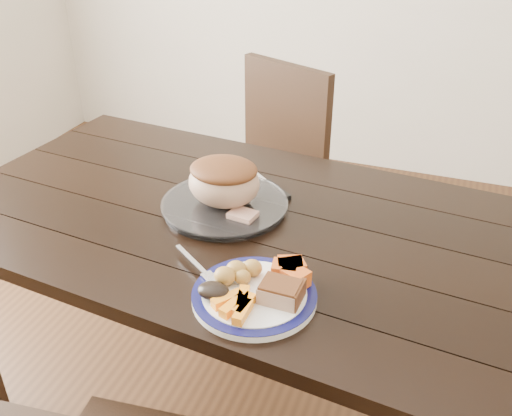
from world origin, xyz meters
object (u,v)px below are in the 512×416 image
(chair_far, at_px, (267,169))
(carving_knife, at_px, (270,185))
(dinner_plate, at_px, (254,296))
(roast_joint, at_px, (224,183))
(dining_table, at_px, (232,244))
(pork_slice, at_px, (280,293))
(fork, at_px, (199,267))
(serving_platter, at_px, (225,206))

(chair_far, height_order, carving_knife, chair_far)
(dinner_plate, distance_m, roast_joint, 0.41)
(chair_far, bearing_deg, dining_table, 124.86)
(pork_slice, distance_m, carving_knife, 0.55)
(dinner_plate, relative_size, carving_knife, 1.05)
(fork, relative_size, carving_knife, 0.60)
(serving_platter, distance_m, carving_knife, 0.18)
(dinner_plate, distance_m, carving_knife, 0.52)
(chair_far, relative_size, carving_knife, 3.59)
(dining_table, xyz_separation_m, chair_far, (-0.15, 0.73, -0.13))
(roast_joint, bearing_deg, dinner_plate, -57.76)
(chair_far, height_order, fork, chair_far)
(dining_table, height_order, carving_knife, carving_knife)
(serving_platter, bearing_deg, dinner_plate, -57.76)
(dinner_plate, bearing_deg, chair_far, 107.84)
(dining_table, height_order, dinner_plate, dinner_plate)
(dinner_plate, height_order, carving_knife, dinner_plate)
(dining_table, distance_m, chair_far, 0.76)
(serving_platter, distance_m, fork, 0.30)
(pork_slice, relative_size, fork, 0.54)
(pork_slice, bearing_deg, serving_platter, 128.60)
(fork, bearing_deg, chair_far, 135.62)
(serving_platter, bearing_deg, chair_far, 99.87)
(chair_far, xyz_separation_m, dinner_plate, (0.34, -1.04, 0.23))
(dinner_plate, bearing_deg, fork, 164.78)
(chair_far, distance_m, serving_platter, 0.75)
(pork_slice, xyz_separation_m, carving_knife, (-0.20, 0.51, -0.03))
(fork, bearing_deg, serving_platter, 136.83)
(roast_joint, bearing_deg, carving_knife, 66.12)
(dining_table, relative_size, chair_far, 1.81)
(chair_far, relative_size, dinner_plate, 3.42)
(dining_table, xyz_separation_m, pork_slice, (0.24, -0.31, 0.13))
(pork_slice, height_order, roast_joint, roast_joint)
(serving_platter, xyz_separation_m, fork, (0.06, -0.30, 0.01))
(chair_far, bearing_deg, fork, 123.51)
(chair_far, distance_m, roast_joint, 0.78)
(dinner_plate, bearing_deg, serving_platter, 122.24)
(dinner_plate, xyz_separation_m, roast_joint, (-0.21, 0.34, 0.07))
(serving_platter, xyz_separation_m, pork_slice, (0.27, -0.34, 0.03))
(chair_far, relative_size, roast_joint, 4.72)
(dining_table, height_order, serving_platter, serving_platter)
(fork, distance_m, carving_knife, 0.46)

